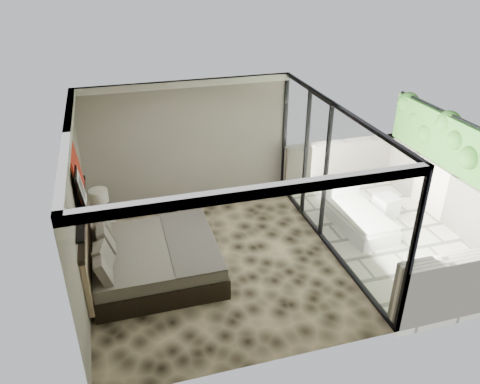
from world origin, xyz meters
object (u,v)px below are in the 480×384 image
object	(u,v)px
table_lamp	(100,201)
lounger	(358,218)
bed	(150,258)
ottoman	(386,206)
nightstand	(103,230)

from	to	relation	value
table_lamp	lounger	bearing A→B (deg)	-9.48
bed	lounger	world-z (taller)	bed
bed	lounger	distance (m)	4.37
lounger	table_lamp	bearing A→B (deg)	167.24
bed	ottoman	bearing A→B (deg)	7.79
nightstand	ottoman	distance (m)	5.97
nightstand	table_lamp	size ratio (longest dim) A/B	0.83
bed	table_lamp	world-z (taller)	bed
bed	ottoman	distance (m)	5.21
bed	table_lamp	distance (m)	1.60
ottoman	lounger	xyz separation A→B (m)	(-0.82, -0.26, -0.01)
bed	table_lamp	bearing A→B (deg)	119.99
nightstand	table_lamp	world-z (taller)	table_lamp
table_lamp	lounger	size ratio (longest dim) A/B	0.37
bed	nightstand	world-z (taller)	bed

